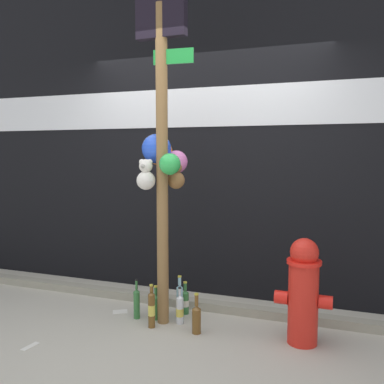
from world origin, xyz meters
TOP-DOWN VIEW (x-y plane):
  - ground_plane at (0.00, 0.00)m, footprint 14.00×14.00m
  - building_wall at (-0.00, 1.33)m, footprint 10.00×0.21m
  - curb_strip at (0.00, 0.81)m, footprint 8.00×0.12m
  - memorial_post at (-0.13, 0.44)m, footprint 0.50×0.45m
  - fire_hydrant at (1.08, 0.39)m, footprint 0.44×0.27m
  - bottle_0 at (-0.37, 0.39)m, footprint 0.06×0.06m
  - bottle_1 at (0.04, 0.42)m, footprint 0.07×0.07m
  - bottle_2 at (-0.19, 0.43)m, footprint 0.07×0.07m
  - bottle_3 at (-0.01, 0.55)m, footprint 0.06×0.06m
  - bottle_4 at (0.24, 0.28)m, footprint 0.07×0.07m
  - bottle_5 at (-0.16, 0.26)m, footprint 0.06×0.06m
  - bottle_6 at (-0.26, 0.49)m, footprint 0.07×0.07m
  - bottle_7 at (0.01, 0.64)m, footprint 0.07×0.07m
  - litter_0 at (-0.89, -0.37)m, footprint 0.07×0.16m
  - litter_1 at (-0.58, 0.47)m, footprint 0.17×0.15m

SIDE VIEW (x-z plane):
  - ground_plane at x=0.00m, z-range 0.00..0.00m
  - litter_0 at x=-0.89m, z-range 0.00..0.01m
  - litter_1 at x=-0.58m, z-range 0.00..0.01m
  - curb_strip at x=0.00m, z-range 0.00..0.08m
  - bottle_6 at x=-0.26m, z-range -0.04..0.26m
  - bottle_7 at x=0.01m, z-range -0.03..0.27m
  - bottle_2 at x=-0.19m, z-range -0.03..0.28m
  - bottle_1 at x=0.04m, z-range -0.04..0.29m
  - bottle_4 at x=0.24m, z-range -0.04..0.30m
  - bottle_0 at x=-0.37m, z-range -0.04..0.32m
  - bottle_3 at x=-0.01m, z-range -0.04..0.35m
  - bottle_5 at x=-0.16m, z-range -0.03..0.35m
  - fire_hydrant at x=1.08m, z-range 0.00..0.84m
  - memorial_post at x=-0.13m, z-range 0.18..2.97m
  - building_wall at x=0.00m, z-range 0.00..3.57m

